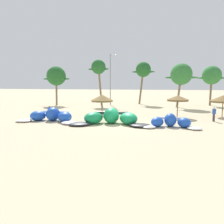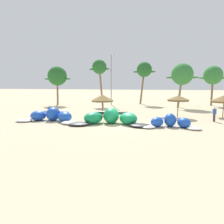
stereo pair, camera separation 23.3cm
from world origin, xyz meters
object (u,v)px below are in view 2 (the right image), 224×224
Objects in this scene: person_near_kites at (50,112)px; person_by_umbrellas at (214,114)px; palm_left at (99,68)px; palm_left_of_gap at (144,70)px; kite_far_left at (51,116)px; beach_umbrella_middle at (178,98)px; lamppost_west at (112,77)px; kite_left at (111,118)px; kite_left_of_center at (170,122)px; beach_umbrella_near_van at (102,98)px; beach_umbrella_near_palms at (224,99)px; palm_leftmost at (57,76)px; palm_center_left at (182,75)px; palm_center_right at (213,76)px.

person_near_kites is 18.77m from person_by_umbrellas.
palm_left_of_gap is (8.25, 4.25, -0.29)m from palm_left.
palm_left is at bearing 86.55° from person_near_kites.
kite_far_left is 15.36m from beach_umbrella_middle.
lamppost_west reaches higher than palm_left_of_gap.
kite_far_left is 0.88× the size of kite_left.
kite_left_of_center is 11.79m from beach_umbrella_near_van.
beach_umbrella_near_palms is 29.87m from palm_leftmost.
beach_umbrella_near_van reaches higher than kite_left_of_center.
palm_left is (0.28, 18.94, 6.63)m from kite_far_left.
beach_umbrella_middle is 12.63m from palm_center_left.
kite_left reaches higher than person_by_umbrellas.
beach_umbrella_middle is at bearing 148.92° from person_by_umbrellas.
kite_left_of_center is at bearing -7.47° from person_near_kites.
kite_left_of_center is 19.54m from palm_center_left.
palm_leftmost reaches higher than palm_center_right.
palm_left_of_gap is (-9.27, 19.54, 6.11)m from person_by_umbrellas.
kite_far_left is 20.34m from palm_leftmost.
palm_left is 15.33m from palm_center_left.
palm_center_left is (-2.30, 14.34, 4.95)m from person_by_umbrellas.
palm_center_right reaches higher than beach_umbrella_near_van.
kite_left is 11.57m from person_by_umbrellas.
person_by_umbrellas is at bearing -31.08° from beach_umbrella_middle.
beach_umbrella_near_van is 0.35× the size of palm_left.
person_by_umbrellas is at bearing -41.10° from palm_left.
lamppost_west reaches higher than kite_left_of_center.
palm_left_of_gap is at bearing 74.65° from beach_umbrella_near_van.
beach_umbrella_near_van is 14.19m from person_by_umbrellas.
palm_leftmost is (-27.75, 10.53, 3.34)m from beach_umbrella_near_palms.
person_near_kites is 0.19× the size of palm_left_of_gap.
person_near_kites is at bearing 124.55° from kite_far_left.
lamppost_west is (-6.00, -3.50, -1.51)m from palm_left_of_gap.
palm_center_right is (6.00, 4.75, -0.05)m from palm_center_left.
lamppost_west is (-18.98, -3.05, -0.30)m from palm_center_right.
kite_left_of_center is 0.66× the size of palm_left.
beach_umbrella_near_van is at bearing -42.11° from palm_leftmost.
kite_left_of_center is at bearing -40.70° from beach_umbrella_near_van.
beach_umbrella_middle is 18.23m from lamppost_west.
person_by_umbrellas is (4.88, 4.30, 0.32)m from kite_left_of_center.
palm_center_right is 0.77× the size of lamppost_west.
kite_left_of_center is at bearing -97.89° from palm_center_left.
kite_far_left is 1.01× the size of palm_leftmost.
person_by_umbrellas is 15.34m from palm_center_left.
beach_umbrella_near_palms reaches higher than person_by_umbrellas.
kite_left is at bearing -77.64° from lamppost_west.
palm_leftmost is at bearing 151.45° from beach_umbrella_middle.
beach_umbrella_near_palms is 0.40× the size of palm_center_left.
palm_left_of_gap is (1.64, 23.41, 6.29)m from kite_left.
palm_center_right is 19.22m from lamppost_west.
kite_left_of_center is at bearing -2.86° from kite_far_left.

